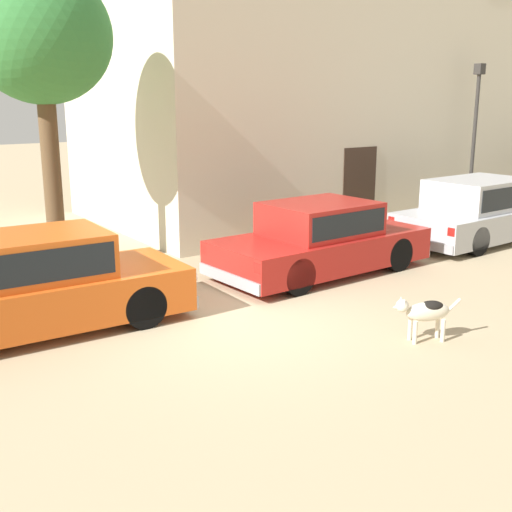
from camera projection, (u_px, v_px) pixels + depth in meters
The scene contains 8 objects.
ground_plane at pixel (239, 320), 9.75m from camera, with size 80.00×80.00×0.00m, color tan.
parked_sedan_nearest at pixel (42, 283), 9.19m from camera, with size 4.30×1.80×1.45m.
parked_sedan_second at pixel (320, 238), 12.19m from camera, with size 4.53×2.02×1.38m.
parked_sedan_third at pixel (481, 210), 14.89m from camera, with size 4.84×2.03×1.48m.
apartment_block at pixel (339, 43), 18.97m from camera, with size 14.66×6.69×9.77m.
stray_dog_spotted at pixel (425, 311), 8.80m from camera, with size 0.97×0.48×0.66m.
street_lamp at pixel (475, 123), 17.18m from camera, with size 0.22×0.22×4.17m.
acacia_tree_left at pixel (41, 39), 11.61m from camera, with size 2.62×2.36×5.65m.
Camera 1 is at (-5.06, -7.71, 3.33)m, focal length 44.65 mm.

